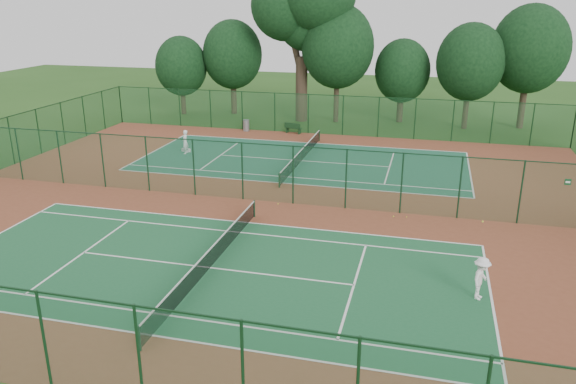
% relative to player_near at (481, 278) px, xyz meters
% --- Properties ---
extents(ground, '(120.00, 120.00, 0.00)m').
position_rel_player_near_xyz_m(ground, '(-11.38, 8.86, -0.91)').
color(ground, '#244D18').
rests_on(ground, ground).
extents(red_pad, '(40.00, 36.00, 0.01)m').
position_rel_player_near_xyz_m(red_pad, '(-11.38, 8.86, -0.90)').
color(red_pad, brown).
rests_on(red_pad, ground).
extents(court_near, '(23.77, 10.97, 0.01)m').
position_rel_player_near_xyz_m(court_near, '(-11.38, -0.14, -0.89)').
color(court_near, '#1C5932').
rests_on(court_near, red_pad).
extents(court_far, '(23.77, 10.97, 0.01)m').
position_rel_player_near_xyz_m(court_far, '(-11.38, 17.86, -0.89)').
color(court_far, '#1C593E').
rests_on(court_far, red_pad).
extents(fence_north, '(40.00, 0.09, 3.50)m').
position_rel_player_near_xyz_m(fence_north, '(-11.38, 26.86, 0.85)').
color(fence_north, '#1B522A').
rests_on(fence_north, ground).
extents(fence_south, '(40.00, 0.09, 3.50)m').
position_rel_player_near_xyz_m(fence_south, '(-11.38, -9.14, 0.85)').
color(fence_south, '#1B5232').
rests_on(fence_south, ground).
extents(fence_divider, '(40.00, 0.09, 3.50)m').
position_rel_player_near_xyz_m(fence_divider, '(-11.38, 8.86, 0.85)').
color(fence_divider, '#1A4F29').
rests_on(fence_divider, ground).
extents(tennis_net_near, '(0.10, 12.90, 0.97)m').
position_rel_player_near_xyz_m(tennis_net_near, '(-11.38, -0.14, -0.36)').
color(tennis_net_near, '#153C24').
rests_on(tennis_net_near, ground).
extents(tennis_net_far, '(0.10, 12.90, 0.97)m').
position_rel_player_near_xyz_m(tennis_net_far, '(-11.38, 17.86, -0.36)').
color(tennis_net_far, '#12321C').
rests_on(tennis_net_far, ground).
extents(player_near, '(1.00, 1.30, 1.78)m').
position_rel_player_near_xyz_m(player_near, '(0.00, 0.00, 0.00)').
color(player_near, white).
rests_on(player_near, court_near).
extents(player_far, '(0.49, 0.70, 1.83)m').
position_rel_player_near_xyz_m(player_far, '(-20.58, 17.65, 0.02)').
color(player_far, white).
rests_on(player_far, court_far).
extents(trash_bin, '(0.60, 0.60, 1.01)m').
position_rel_player_near_xyz_m(trash_bin, '(-18.54, 26.30, -0.39)').
color(trash_bin, gray).
rests_on(trash_bin, red_pad).
extents(bench, '(1.61, 0.83, 0.95)m').
position_rel_player_near_xyz_m(bench, '(-14.20, 26.39, -0.41)').
color(bench, black).
rests_on(bench, red_pad).
extents(kit_bag, '(0.73, 0.39, 0.26)m').
position_rel_player_near_xyz_m(kit_bag, '(-20.78, 18.15, -0.77)').
color(kit_bag, silver).
rests_on(kit_bag, red_pad).
extents(stray_ball_a, '(0.07, 0.07, 0.07)m').
position_rel_player_near_xyz_m(stray_ball_a, '(-3.98, 8.12, -0.86)').
color(stray_ball_a, '#CEE535').
rests_on(stray_ball_a, red_pad).
extents(stray_ball_b, '(0.07, 0.07, 0.07)m').
position_rel_player_near_xyz_m(stray_ball_b, '(-3.28, 8.23, -0.87)').
color(stray_ball_b, yellow).
rests_on(stray_ball_b, red_pad).
extents(stray_ball_c, '(0.07, 0.07, 0.07)m').
position_rel_player_near_xyz_m(stray_ball_c, '(-10.65, 8.49, -0.86)').
color(stray_ball_c, gold).
rests_on(stray_ball_c, red_pad).
extents(big_tree, '(9.94, 7.28, 15.28)m').
position_rel_player_near_xyz_m(big_tree, '(-14.64, 32.21, 9.91)').
color(big_tree, '#35261D').
rests_on(big_tree, ground).
extents(evergreen_row, '(39.00, 5.00, 12.00)m').
position_rel_player_near_xyz_m(evergreen_row, '(-10.88, 33.11, -0.91)').
color(evergreen_row, black).
rests_on(evergreen_row, ground).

